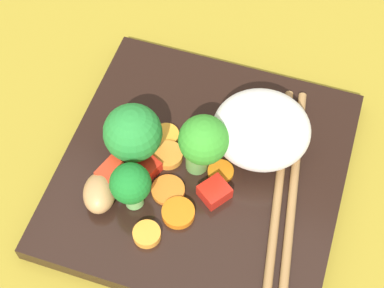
{
  "coord_description": "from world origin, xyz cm",
  "views": [
    {
      "loc": [
        -8.35,
        27.76,
        51.37
      ],
      "look_at": [
        1.37,
        -0.92,
        3.72
      ],
      "focal_mm": 57.75,
      "sensor_mm": 36.0,
      "label": 1
    }
  ],
  "objects_px": {
    "rice_mound": "(261,130)",
    "carrot_slice_5": "(166,135)",
    "square_plate": "(203,172)",
    "chopstick_pair": "(285,200)",
    "broccoli_floret_1": "(133,133)"
  },
  "relations": [
    {
      "from": "rice_mound",
      "to": "carrot_slice_5",
      "type": "distance_m",
      "value": 0.09
    },
    {
      "from": "square_plate",
      "to": "rice_mound",
      "type": "relative_size",
      "value": 2.89
    },
    {
      "from": "rice_mound",
      "to": "carrot_slice_5",
      "type": "xyz_separation_m",
      "value": [
        0.09,
        0.01,
        -0.03
      ]
    },
    {
      "from": "carrot_slice_5",
      "to": "rice_mound",
      "type": "bearing_deg",
      "value": -170.88
    },
    {
      "from": "rice_mound",
      "to": "chopstick_pair",
      "type": "bearing_deg",
      "value": 128.4
    },
    {
      "from": "carrot_slice_5",
      "to": "broccoli_floret_1",
      "type": "bearing_deg",
      "value": 55.53
    },
    {
      "from": "broccoli_floret_1",
      "to": "carrot_slice_5",
      "type": "bearing_deg",
      "value": -124.47
    },
    {
      "from": "chopstick_pair",
      "to": "broccoli_floret_1",
      "type": "bearing_deg",
      "value": 79.7
    },
    {
      "from": "broccoli_floret_1",
      "to": "square_plate",
      "type": "bearing_deg",
      "value": -173.69
    },
    {
      "from": "rice_mound",
      "to": "broccoli_floret_1",
      "type": "xyz_separation_m",
      "value": [
        0.11,
        0.04,
        0.0
      ]
    },
    {
      "from": "square_plate",
      "to": "carrot_slice_5",
      "type": "height_order",
      "value": "carrot_slice_5"
    },
    {
      "from": "carrot_slice_5",
      "to": "chopstick_pair",
      "type": "relative_size",
      "value": 0.1
    },
    {
      "from": "broccoli_floret_1",
      "to": "chopstick_pair",
      "type": "height_order",
      "value": "broccoli_floret_1"
    },
    {
      "from": "broccoli_floret_1",
      "to": "rice_mound",
      "type": "bearing_deg",
      "value": -158.17
    },
    {
      "from": "broccoli_floret_1",
      "to": "chopstick_pair",
      "type": "xyz_separation_m",
      "value": [
        -0.14,
        0.0,
        -0.03
      ]
    }
  ]
}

